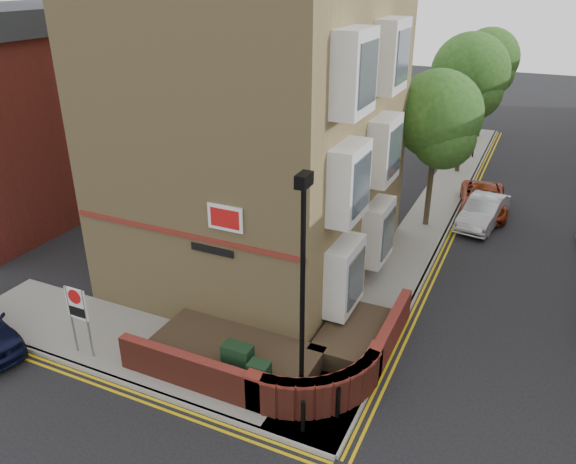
% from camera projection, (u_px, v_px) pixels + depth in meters
% --- Properties ---
extents(ground, '(120.00, 120.00, 0.00)m').
position_uv_depth(ground, '(224.00, 420.00, 14.18)').
color(ground, black).
rests_on(ground, ground).
extents(pavement_corner, '(13.00, 3.00, 0.12)m').
position_uv_depth(pavement_corner, '(149.00, 349.00, 16.72)').
color(pavement_corner, gray).
rests_on(pavement_corner, ground).
extents(pavement_main, '(2.00, 32.00, 0.12)m').
position_uv_depth(pavement_main, '(435.00, 209.00, 26.53)').
color(pavement_main, gray).
rests_on(pavement_main, ground).
extents(kerb_side, '(13.00, 0.15, 0.12)m').
position_uv_depth(kerb_side, '(115.00, 379.00, 15.49)').
color(kerb_side, gray).
rests_on(kerb_side, ground).
extents(kerb_main_near, '(0.15, 32.00, 0.12)m').
position_uv_depth(kerb_main_near, '(456.00, 213.00, 26.15)').
color(kerb_main_near, gray).
rests_on(kerb_main_near, ground).
extents(yellow_lines_side, '(13.00, 0.28, 0.01)m').
position_uv_depth(yellow_lines_side, '(109.00, 386.00, 15.31)').
color(yellow_lines_side, gold).
rests_on(yellow_lines_side, ground).
extents(yellow_lines_main, '(0.28, 32.00, 0.01)m').
position_uv_depth(yellow_lines_main, '(461.00, 215.00, 26.08)').
color(yellow_lines_main, gold).
rests_on(yellow_lines_main, ground).
extents(corner_building, '(8.95, 10.40, 13.60)m').
position_uv_depth(corner_building, '(264.00, 102.00, 19.20)').
color(corner_building, tan).
rests_on(corner_building, ground).
extents(garden_wall, '(6.80, 6.00, 1.20)m').
position_uv_depth(garden_wall, '(269.00, 363.00, 16.23)').
color(garden_wall, maroon).
rests_on(garden_wall, ground).
extents(lamppost, '(0.25, 0.50, 6.30)m').
position_uv_depth(lamppost, '(302.00, 298.00, 13.14)').
color(lamppost, black).
rests_on(lamppost, pavement_corner).
extents(utility_cabinet_large, '(0.80, 0.45, 1.20)m').
position_uv_depth(utility_cabinet_large, '(238.00, 364.00, 15.06)').
color(utility_cabinet_large, black).
rests_on(utility_cabinet_large, pavement_corner).
extents(utility_cabinet_small, '(0.55, 0.40, 1.10)m').
position_uv_depth(utility_cabinet_small, '(259.00, 380.00, 14.52)').
color(utility_cabinet_small, black).
rests_on(utility_cabinet_small, pavement_corner).
extents(bollard_near, '(0.11, 0.11, 0.90)m').
position_uv_depth(bollard_near, '(303.00, 416.00, 13.50)').
color(bollard_near, black).
rests_on(bollard_near, pavement_corner).
extents(bollard_far, '(0.11, 0.11, 0.90)m').
position_uv_depth(bollard_far, '(338.00, 402.00, 13.93)').
color(bollard_far, black).
rests_on(bollard_far, pavement_corner).
extents(zone_sign, '(0.72, 0.07, 2.20)m').
position_uv_depth(zone_sign, '(77.00, 309.00, 15.80)').
color(zone_sign, slate).
rests_on(zone_sign, pavement_corner).
extents(side_building, '(6.40, 10.40, 9.00)m').
position_uv_depth(side_building, '(18.00, 115.00, 24.56)').
color(side_building, maroon).
rests_on(side_building, ground).
extents(tree_near, '(3.64, 3.65, 6.70)m').
position_uv_depth(tree_near, '(437.00, 121.00, 22.96)').
color(tree_near, '#382B1E').
rests_on(tree_near, pavement_main).
extents(tree_mid, '(4.03, 4.03, 7.42)m').
position_uv_depth(tree_mid, '(469.00, 78.00, 29.32)').
color(tree_mid, '#382B1E').
rests_on(tree_mid, pavement_main).
extents(tree_far, '(3.81, 3.81, 7.00)m').
position_uv_depth(tree_far, '(488.00, 63.00, 36.01)').
color(tree_far, '#382B1E').
rests_on(tree_far, pavement_main).
extents(traffic_light_assembly, '(0.20, 0.16, 4.20)m').
position_uv_depth(traffic_light_assembly, '(479.00, 113.00, 32.62)').
color(traffic_light_assembly, black).
rests_on(traffic_light_assembly, pavement_main).
extents(silver_car_near, '(1.94, 4.05, 1.28)m').
position_uv_depth(silver_car_near, '(483.00, 212.00, 24.76)').
color(silver_car_near, '#ACADB4').
rests_on(silver_car_near, ground).
extents(red_car_main, '(2.65, 4.59, 1.20)m').
position_uv_depth(red_car_main, '(483.00, 200.00, 26.15)').
color(red_car_main, maroon).
rests_on(red_car_main, ground).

